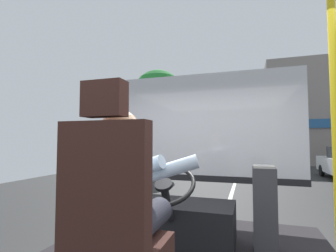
# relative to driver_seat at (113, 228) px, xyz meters

# --- Properties ---
(ground) EXTENTS (18.00, 44.00, 0.06)m
(ground) POSITION_rel_driver_seat_xyz_m (0.14, 9.40, -1.30)
(ground) COLOR #2B2B2B
(driver_seat) EXTENTS (0.48, 0.48, 1.32)m
(driver_seat) POSITION_rel_driver_seat_xyz_m (0.00, 0.00, 0.00)
(driver_seat) COLOR black
(driver_seat) RESTS_ON bus_floor
(bus_driver) EXTENTS (0.79, 0.57, 0.73)m
(bus_driver) POSITION_rel_driver_seat_xyz_m (0.00, 0.13, 0.16)
(bus_driver) COLOR #282833
(bus_driver) RESTS_ON driver_seat
(steering_console) EXTENTS (1.10, 0.99, 0.80)m
(steering_console) POSITION_rel_driver_seat_xyz_m (0.00, 1.26, -0.34)
(steering_console) COLOR black
(steering_console) RESTS_ON bus_floor
(handrail_pole) EXTENTS (0.04, 0.04, 2.14)m
(handrail_pole) POSITION_rel_driver_seat_xyz_m (1.16, 0.45, 0.51)
(handrail_pole) COLOR yellow
(handrail_pole) RESTS_ON bus_floor
(fare_box) EXTENTS (0.21, 0.21, 0.79)m
(fare_box) POSITION_rel_driver_seat_xyz_m (0.82, 1.31, -0.17)
(fare_box) COLOR #333338
(fare_box) RESTS_ON bus_floor
(windshield_panel) EXTENTS (2.50, 0.08, 1.48)m
(windshield_panel) POSITION_rel_driver_seat_xyz_m (0.14, 2.22, 0.48)
(windshield_panel) COLOR silver
(street_tree) EXTENTS (2.82, 2.82, 5.68)m
(street_tree) POSITION_rel_driver_seat_xyz_m (-4.08, 11.77, 2.94)
(street_tree) COLOR #4C3828
(street_tree) RESTS_ON ground
(shop_building) EXTENTS (9.81, 4.72, 7.61)m
(shop_building) POSITION_rel_driver_seat_xyz_m (6.94, 20.20, 2.53)
(shop_building) COLOR gray
(shop_building) RESTS_ON ground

